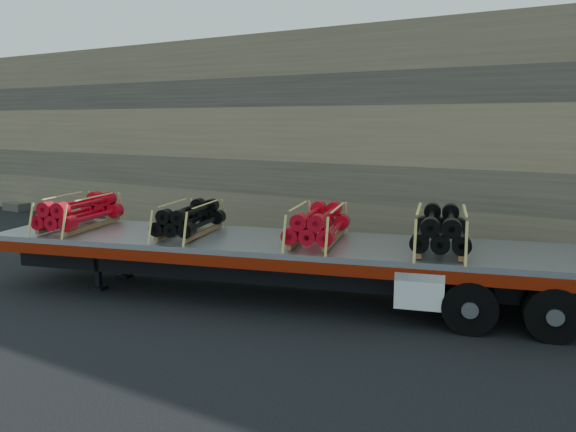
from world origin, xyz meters
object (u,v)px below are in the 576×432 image
at_px(bundle_front, 80,213).
at_px(bundle_rear, 441,230).
at_px(trailer, 280,269).
at_px(bundle_midrear, 318,225).
at_px(bundle_midfront, 190,220).

relative_size(bundle_front, bundle_rear, 0.97).
relative_size(trailer, bundle_front, 6.15).
relative_size(trailer, bundle_midrear, 6.31).
bearing_deg(trailer, bundle_rear, -0.00).
height_order(bundle_front, bundle_rear, bundle_rear).
bearing_deg(bundle_midfront, bundle_front, -180.00).
distance_m(trailer, bundle_midrear, 1.41).
xyz_separation_m(bundle_midrear, bundle_rear, (2.61, 0.72, 0.02)).
distance_m(bundle_midfront, bundle_midrear, 3.18).
bearing_deg(trailer, bundle_midrear, 0.00).
xyz_separation_m(trailer, bundle_front, (-5.17, -1.43, 1.10)).
distance_m(bundle_midrear, bundle_rear, 2.71).
distance_m(trailer, bundle_rear, 3.76).
bearing_deg(trailer, bundle_front, -180.00).
bearing_deg(bundle_rear, bundle_midrear, 180.00).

